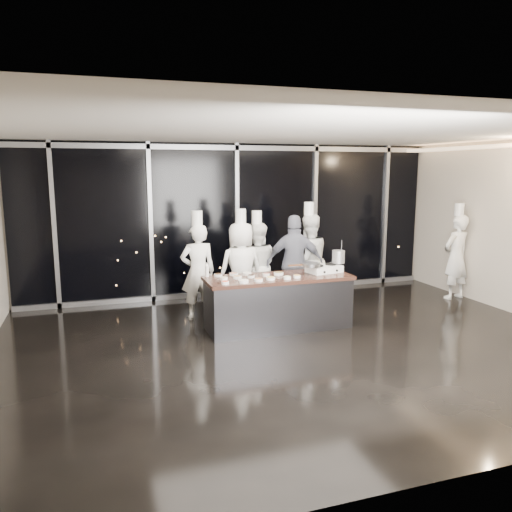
{
  "coord_description": "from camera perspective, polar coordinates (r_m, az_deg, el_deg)",
  "views": [
    {
      "loc": [
        -2.89,
        -6.72,
        2.66
      ],
      "look_at": [
        -0.3,
        1.2,
        1.21
      ],
      "focal_mm": 35.0,
      "sensor_mm": 36.0,
      "label": 1
    }
  ],
  "objects": [
    {
      "name": "chef_side",
      "position": [
        11.1,
        21.89,
        0.0
      ],
      "size": [
        0.71,
        0.54,
        1.98
      ],
      "rotation": [
        0.0,
        0.0,
        3.35
      ],
      "color": "white",
      "rests_on": "ground"
    },
    {
      "name": "ground",
      "position": [
        7.78,
        4.9,
        -10.15
      ],
      "size": [
        9.0,
        9.0,
        0.0
      ],
      "primitive_type": "plane",
      "color": "black",
      "rests_on": "ground"
    },
    {
      "name": "prep_bowls",
      "position": [
        8.16,
        -0.45,
        -2.4
      ],
      "size": [
        1.36,
        0.72,
        0.05
      ],
      "color": "white",
      "rests_on": "demo_counter"
    },
    {
      "name": "stock_pot",
      "position": [
        8.85,
        9.4,
        -0.08
      ],
      "size": [
        0.26,
        0.26,
        0.22
      ],
      "primitive_type": "cylinder",
      "rotation": [
        0.0,
        0.0,
        0.2
      ],
      "color": "#ACACAE",
      "rests_on": "stove"
    },
    {
      "name": "chef_center",
      "position": [
        9.54,
        0.09,
        -1.1
      ],
      "size": [
        0.92,
        0.78,
        1.9
      ],
      "rotation": [
        0.0,
        0.0,
        2.95
      ],
      "color": "white",
      "rests_on": "ground"
    },
    {
      "name": "room_shell",
      "position": [
        7.4,
        6.42,
        6.6
      ],
      "size": [
        9.02,
        7.02,
        3.21
      ],
      "color": "#BFB4A3",
      "rests_on": "ground"
    },
    {
      "name": "chef_far_left",
      "position": [
        8.94,
        -6.65,
        -1.69
      ],
      "size": [
        0.63,
        0.42,
        1.95
      ],
      "rotation": [
        0.0,
        0.0,
        3.15
      ],
      "color": "white",
      "rests_on": "ground"
    },
    {
      "name": "stove",
      "position": [
        8.72,
        7.8,
        -1.44
      ],
      "size": [
        0.63,
        0.46,
        0.14
      ],
      "rotation": [
        0.0,
        0.0,
        0.2
      ],
      "color": "white",
      "rests_on": "demo_counter"
    },
    {
      "name": "demo_counter",
      "position": [
        8.44,
        2.55,
        -5.29
      ],
      "size": [
        2.46,
        0.86,
        0.9
      ],
      "color": "#333337",
      "rests_on": "ground"
    },
    {
      "name": "guest",
      "position": [
        9.41,
        4.46,
        -0.84
      ],
      "size": [
        1.15,
        0.73,
        1.83
      ],
      "rotation": [
        0.0,
        0.0,
        2.86
      ],
      "color": "#131B36",
      "rests_on": "ground"
    },
    {
      "name": "chef_right",
      "position": [
        9.81,
        5.96,
        -0.43
      ],
      "size": [
        0.96,
        0.79,
        2.04
      ],
      "rotation": [
        0.0,
        0.0,
        3.27
      ],
      "color": "white",
      "rests_on": "ground"
    },
    {
      "name": "squeeze_bottle",
      "position": [
        8.31,
        -5.63,
        -1.58
      ],
      "size": [
        0.07,
        0.07,
        0.25
      ],
      "color": "white",
      "rests_on": "demo_counter"
    },
    {
      "name": "frying_pan",
      "position": [
        8.51,
        6.2,
        -0.98
      ],
      "size": [
        0.59,
        0.39,
        0.05
      ],
      "rotation": [
        0.0,
        0.0,
        0.2
      ],
      "color": "slate",
      "rests_on": "stove"
    },
    {
      "name": "chef_left",
      "position": [
        9.1,
        -1.73,
        -1.42
      ],
      "size": [
        0.91,
        0.65,
        1.96
      ],
      "rotation": [
        0.0,
        0.0,
        3.26
      ],
      "color": "white",
      "rests_on": "ground"
    },
    {
      "name": "window_wall",
      "position": [
        10.61,
        -2.25,
        4.11
      ],
      "size": [
        8.9,
        0.11,
        3.2
      ],
      "color": "black",
      "rests_on": "ground"
    }
  ]
}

